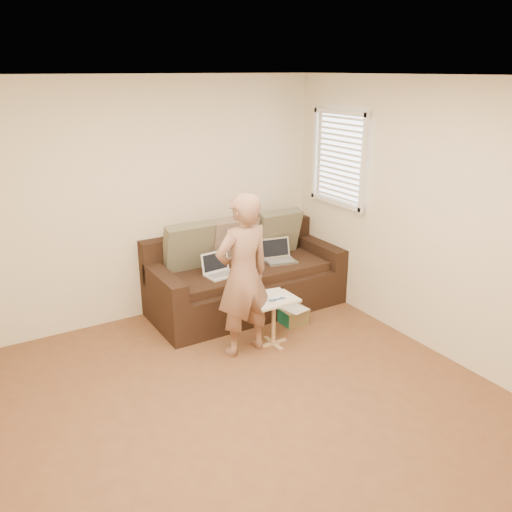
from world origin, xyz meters
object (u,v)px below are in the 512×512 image
Objects in this scene: laptop_silver at (281,262)px; striped_box at (292,315)px; person at (243,275)px; drinking_glass at (259,295)px; side_table at (273,322)px; sofa at (247,274)px; laptop_white at (222,276)px.

striped_box is at bearing -98.01° from laptop_silver.
person is 13.42× the size of drinking_glass.
side_table is 0.34m from drinking_glass.
sofa reaches higher than laptop_silver.
sofa reaches higher than side_table.
striped_box is (0.77, 0.26, -0.72)m from person.
side_table reaches higher than striped_box.
drinking_glass is at bearing -112.17° from sofa.
laptop_silver is at bearing 52.62° from side_table.
person reaches higher than laptop_silver.
drinking_glass is at bearing -123.94° from laptop_silver.
laptop_white is 0.21× the size of person.
person reaches higher than sofa.
side_table is at bearing -82.82° from laptop_white.
laptop_silver is 1.25× the size of striped_box.
laptop_silver is at bearing -9.80° from sofa.
side_table is 0.56m from striped_box.
laptop_silver is at bearing 45.27° from drinking_glass.
sofa is 1.06m from person.
sofa reaches higher than laptop_white.
side_table is at bearing -16.76° from drinking_glass.
person is at bearing -179.56° from drinking_glass.
laptop_white is 2.78× the size of drinking_glass.
laptop_silver is 0.22× the size of person.
drinking_glass is 0.80m from striped_box.
laptop_silver is 0.68m from striped_box.
laptop_white reaches higher than side_table.
laptop_white is at bearing 142.78° from striped_box.
person reaches higher than drinking_glass.
drinking_glass is at bearing -155.88° from striped_box.
laptop_white is (-0.79, -0.03, 0.00)m from laptop_silver.
striped_box is (0.62, -0.47, -0.43)m from laptop_white.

